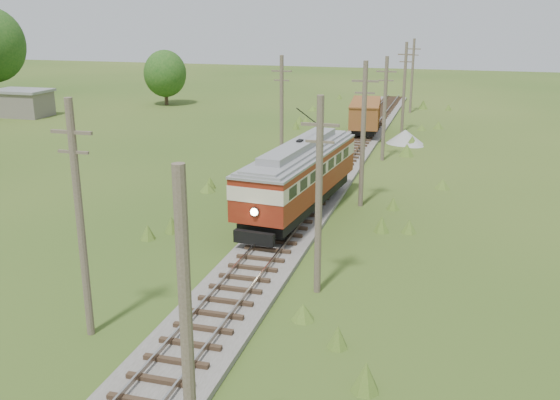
% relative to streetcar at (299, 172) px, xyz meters
% --- Properties ---
extents(railbed_main, '(3.60, 96.00, 0.57)m').
position_rel_streetcar_xyz_m(railbed_main, '(0.00, 6.14, -2.58)').
color(railbed_main, '#605B54').
rests_on(railbed_main, ground).
extents(streetcar, '(4.39, 13.37, 6.06)m').
position_rel_streetcar_xyz_m(streetcar, '(0.00, 0.00, 0.00)').
color(streetcar, black).
rests_on(streetcar, ground).
extents(gondola, '(3.59, 8.68, 2.81)m').
position_rel_streetcar_xyz_m(gondola, '(0.00, 26.39, -0.70)').
color(gondola, black).
rests_on(gondola, ground).
extents(gravel_pile, '(3.53, 3.75, 1.28)m').
position_rel_streetcar_xyz_m(gravel_pile, '(4.32, 23.41, -2.18)').
color(gravel_pile, gray).
rests_on(gravel_pile, ground).
extents(utility_pole_r_1, '(0.30, 0.30, 8.80)m').
position_rel_streetcar_xyz_m(utility_pole_r_1, '(3.10, -22.86, 1.62)').
color(utility_pole_r_1, brown).
rests_on(utility_pole_r_1, ground).
extents(utility_pole_r_2, '(1.60, 0.30, 8.60)m').
position_rel_streetcar_xyz_m(utility_pole_r_2, '(3.30, -9.86, 1.65)').
color(utility_pole_r_2, brown).
rests_on(utility_pole_r_2, ground).
extents(utility_pole_r_3, '(1.60, 0.30, 9.00)m').
position_rel_streetcar_xyz_m(utility_pole_r_3, '(3.20, 3.14, 1.85)').
color(utility_pole_r_3, brown).
rests_on(utility_pole_r_3, ground).
extents(utility_pole_r_4, '(1.60, 0.30, 8.40)m').
position_rel_streetcar_xyz_m(utility_pole_r_4, '(3.00, 16.14, 1.54)').
color(utility_pole_r_4, brown).
rests_on(utility_pole_r_4, ground).
extents(utility_pole_r_5, '(1.60, 0.30, 8.90)m').
position_rel_streetcar_xyz_m(utility_pole_r_5, '(3.40, 29.14, 1.80)').
color(utility_pole_r_5, brown).
rests_on(utility_pole_r_5, ground).
extents(utility_pole_r_6, '(1.60, 0.30, 8.70)m').
position_rel_streetcar_xyz_m(utility_pole_r_6, '(3.20, 42.14, 1.70)').
color(utility_pole_r_6, brown).
rests_on(utility_pole_r_6, ground).
extents(utility_pole_l_a, '(1.60, 0.30, 9.00)m').
position_rel_streetcar_xyz_m(utility_pole_l_a, '(-4.20, -15.86, 1.85)').
color(utility_pole_l_a, brown).
rests_on(utility_pole_l_a, ground).
extents(utility_pole_l_b, '(1.60, 0.30, 8.60)m').
position_rel_streetcar_xyz_m(utility_pole_l_b, '(-4.50, 12.14, 1.65)').
color(utility_pole_l_b, brown).
rests_on(utility_pole_l_b, ground).
extents(tree_mid_a, '(5.46, 5.46, 7.03)m').
position_rel_streetcar_xyz_m(tree_mid_a, '(-28.00, 40.14, 1.24)').
color(tree_mid_a, '#38281C').
rests_on(tree_mid_a, ground).
extents(shed, '(6.40, 4.40, 3.10)m').
position_rel_streetcar_xyz_m(shed, '(-40.00, 27.14, -1.20)').
color(shed, slate).
rests_on(shed, ground).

